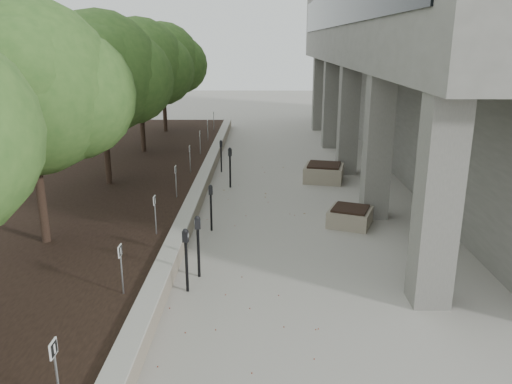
{
  "coord_description": "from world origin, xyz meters",
  "views": [
    {
      "loc": [
        0.19,
        -7.81,
        4.84
      ],
      "look_at": [
        0.03,
        5.64,
        0.82
      ],
      "focal_mm": 35.38,
      "sensor_mm": 36.0,
      "label": 1
    }
  ],
  "objects_px": {
    "crabapple_tree_2": "(32,125)",
    "planter_front": "(350,216)",
    "crabapple_tree_3": "(102,99)",
    "crabapple_tree_4": "(140,86)",
    "planter_back": "(324,172)",
    "parking_meter_5": "(221,156)",
    "parking_meter_3": "(211,208)",
    "crabapple_tree_5": "(163,77)",
    "parking_meter_1": "(186,260)",
    "parking_meter_2": "(198,247)",
    "parking_meter_4": "(230,168)"
  },
  "relations": [
    {
      "from": "crabapple_tree_4",
      "to": "parking_meter_3",
      "type": "bearing_deg",
      "value": -66.07
    },
    {
      "from": "crabapple_tree_3",
      "to": "parking_meter_3",
      "type": "height_order",
      "value": "crabapple_tree_3"
    },
    {
      "from": "crabapple_tree_3",
      "to": "parking_meter_4",
      "type": "height_order",
      "value": "crabapple_tree_3"
    },
    {
      "from": "parking_meter_2",
      "to": "parking_meter_5",
      "type": "distance_m",
      "value": 9.04
    },
    {
      "from": "parking_meter_5",
      "to": "crabapple_tree_3",
      "type": "bearing_deg",
      "value": -143.47
    },
    {
      "from": "parking_meter_1",
      "to": "parking_meter_5",
      "type": "bearing_deg",
      "value": 101.1
    },
    {
      "from": "crabapple_tree_3",
      "to": "parking_meter_3",
      "type": "distance_m",
      "value": 5.47
    },
    {
      "from": "crabapple_tree_3",
      "to": "crabapple_tree_4",
      "type": "relative_size",
      "value": 1.0
    },
    {
      "from": "parking_meter_2",
      "to": "crabapple_tree_3",
      "type": "bearing_deg",
      "value": 107.57
    },
    {
      "from": "parking_meter_3",
      "to": "crabapple_tree_2",
      "type": "bearing_deg",
      "value": -161.87
    },
    {
      "from": "parking_meter_2",
      "to": "parking_meter_4",
      "type": "height_order",
      "value": "parking_meter_4"
    },
    {
      "from": "crabapple_tree_5",
      "to": "parking_meter_2",
      "type": "xyz_separation_m",
      "value": [
        3.65,
        -15.97,
        -2.43
      ]
    },
    {
      "from": "parking_meter_2",
      "to": "parking_meter_4",
      "type": "distance_m",
      "value": 6.92
    },
    {
      "from": "parking_meter_2",
      "to": "parking_meter_5",
      "type": "bearing_deg",
      "value": 77.58
    },
    {
      "from": "parking_meter_5",
      "to": "crabapple_tree_2",
      "type": "bearing_deg",
      "value": -118.36
    },
    {
      "from": "crabapple_tree_2",
      "to": "crabapple_tree_5",
      "type": "distance_m",
      "value": 15.0
    },
    {
      "from": "crabapple_tree_3",
      "to": "parking_meter_4",
      "type": "relative_size",
      "value": 3.86
    },
    {
      "from": "crabapple_tree_5",
      "to": "parking_meter_3",
      "type": "height_order",
      "value": "crabapple_tree_5"
    },
    {
      "from": "crabapple_tree_4",
      "to": "parking_meter_1",
      "type": "bearing_deg",
      "value": -73.28
    },
    {
      "from": "crabapple_tree_3",
      "to": "planter_back",
      "type": "height_order",
      "value": "crabapple_tree_3"
    },
    {
      "from": "planter_front",
      "to": "crabapple_tree_4",
      "type": "bearing_deg",
      "value": 133.7
    },
    {
      "from": "parking_meter_2",
      "to": "planter_front",
      "type": "height_order",
      "value": "parking_meter_2"
    },
    {
      "from": "crabapple_tree_3",
      "to": "planter_back",
      "type": "distance_m",
      "value": 7.97
    },
    {
      "from": "parking_meter_3",
      "to": "parking_meter_5",
      "type": "xyz_separation_m",
      "value": [
        -0.23,
        6.3,
        -0.01
      ]
    },
    {
      "from": "parking_meter_1",
      "to": "planter_back",
      "type": "distance_m",
      "value": 9.27
    },
    {
      "from": "crabapple_tree_4",
      "to": "planter_front",
      "type": "distance_m",
      "value": 11.1
    },
    {
      "from": "crabapple_tree_2",
      "to": "parking_meter_2",
      "type": "distance_m",
      "value": 4.49
    },
    {
      "from": "crabapple_tree_4",
      "to": "planter_back",
      "type": "xyz_separation_m",
      "value": [
        7.22,
        -3.15,
        -2.81
      ]
    },
    {
      "from": "parking_meter_5",
      "to": "crabapple_tree_4",
      "type": "bearing_deg",
      "value": 145.18
    },
    {
      "from": "planter_front",
      "to": "planter_back",
      "type": "bearing_deg",
      "value": 92.31
    },
    {
      "from": "parking_meter_5",
      "to": "parking_meter_2",
      "type": "bearing_deg",
      "value": -93.93
    },
    {
      "from": "crabapple_tree_2",
      "to": "parking_meter_1",
      "type": "distance_m",
      "value": 4.57
    },
    {
      "from": "parking_meter_1",
      "to": "parking_meter_2",
      "type": "bearing_deg",
      "value": 87.5
    },
    {
      "from": "parking_meter_4",
      "to": "parking_meter_5",
      "type": "distance_m",
      "value": 2.18
    },
    {
      "from": "crabapple_tree_4",
      "to": "parking_meter_5",
      "type": "bearing_deg",
      "value": -29.43
    },
    {
      "from": "crabapple_tree_5",
      "to": "parking_meter_2",
      "type": "bearing_deg",
      "value": -77.12
    },
    {
      "from": "crabapple_tree_2",
      "to": "planter_front",
      "type": "distance_m",
      "value": 8.26
    },
    {
      "from": "crabapple_tree_3",
      "to": "parking_meter_1",
      "type": "relative_size",
      "value": 4.03
    },
    {
      "from": "crabapple_tree_2",
      "to": "parking_meter_5",
      "type": "relative_size",
      "value": 4.33
    },
    {
      "from": "parking_meter_2",
      "to": "parking_meter_5",
      "type": "height_order",
      "value": "parking_meter_2"
    },
    {
      "from": "crabapple_tree_4",
      "to": "crabapple_tree_5",
      "type": "height_order",
      "value": "same"
    },
    {
      "from": "parking_meter_4",
      "to": "crabapple_tree_3",
      "type": "bearing_deg",
      "value": 178.82
    },
    {
      "from": "parking_meter_4",
      "to": "parking_meter_5",
      "type": "height_order",
      "value": "parking_meter_4"
    },
    {
      "from": "crabapple_tree_2",
      "to": "planter_back",
      "type": "distance_m",
      "value": 10.34
    },
    {
      "from": "crabapple_tree_2",
      "to": "planter_front",
      "type": "height_order",
      "value": "crabapple_tree_2"
    },
    {
      "from": "parking_meter_1",
      "to": "parking_meter_5",
      "type": "relative_size",
      "value": 1.08
    },
    {
      "from": "parking_meter_1",
      "to": "parking_meter_3",
      "type": "xyz_separation_m",
      "value": [
        0.15,
        3.41,
        -0.04
      ]
    },
    {
      "from": "parking_meter_2",
      "to": "parking_meter_3",
      "type": "relative_size",
      "value": 1.08
    },
    {
      "from": "planter_front",
      "to": "planter_back",
      "type": "distance_m",
      "value": 4.6
    },
    {
      "from": "crabapple_tree_5",
      "to": "parking_meter_2",
      "type": "distance_m",
      "value": 16.56
    }
  ]
}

